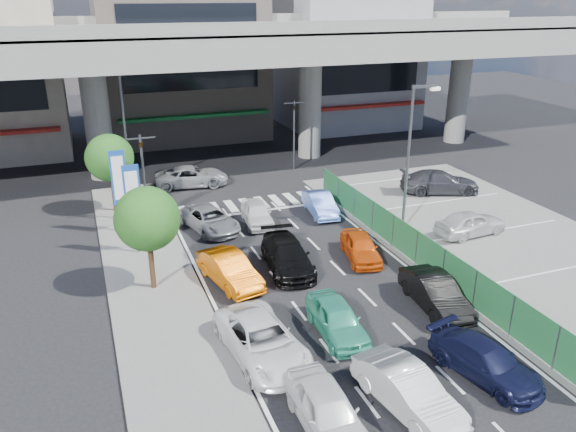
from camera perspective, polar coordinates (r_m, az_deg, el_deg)
name	(u,v)px	position (r m, az deg, el deg)	size (l,w,h in m)	color
ground	(334,304)	(24.30, 4.67, -8.89)	(120.00, 120.00, 0.00)	black
parking_lot	(509,247)	(31.49, 21.56, -2.94)	(12.00, 28.00, 0.06)	#5C5C59
sidewalk_left	(154,288)	(26.01, -13.45, -7.12)	(4.00, 30.00, 0.12)	#5C5C59
fence_run	(428,256)	(27.07, 14.08, -4.00)	(0.16, 22.00, 1.80)	#216234
expressway	(207,47)	(42.00, -8.23, 16.59)	(64.00, 14.00, 10.75)	slate
building_center	(180,52)	(52.83, -10.91, 16.05)	(14.00, 10.90, 15.00)	gray
building_east	(347,63)	(57.04, 5.97, 15.18)	(12.00, 10.90, 12.00)	gray
traffic_light_left	(142,157)	(32.10, -14.62, 5.80)	(1.60, 1.24, 5.20)	#595B60
traffic_light_right	(294,117)	(41.43, 0.62, 9.98)	(1.60, 1.24, 5.20)	#595B60
street_lamp_right	(412,147)	(30.67, 12.46, 6.89)	(1.65, 0.22, 8.00)	#595B60
street_lamp_left	(127,121)	(37.71, -16.04, 9.28)	(1.65, 0.22, 8.00)	#595B60
signboard_near	(133,197)	(28.45, -15.48, 1.85)	(0.80, 0.14, 4.70)	#595B60
signboard_far	(119,180)	(31.28, -16.79, 3.49)	(0.80, 0.14, 4.70)	#595B60
tree_near	(147,219)	(24.62, -14.11, -0.31)	(2.80, 2.80, 4.80)	#382314
tree_far	(110,158)	(34.54, -17.67, 5.64)	(2.80, 2.80, 4.80)	#382314
van_white_back_left	(327,410)	(17.85, 4.00, -19.09)	(1.63, 4.05, 1.38)	white
hatch_white_back_mid	(408,390)	(18.89, 12.07, -16.93)	(1.46, 4.19, 1.38)	silver
minivan_navy_back	(485,361)	(20.97, 19.41, -13.73)	(1.71, 4.21, 1.22)	black
sedan_white_mid_left	(262,340)	(20.74, -2.66, -12.50)	(2.29, 4.97, 1.38)	white
taxi_teal_mid	(337,319)	(22.05, 4.99, -10.38)	(1.56, 3.87, 1.32)	teal
hatch_black_mid_right	(435,293)	(24.42, 14.73, -7.57)	(1.46, 4.19, 1.38)	black
taxi_orange_left	(230,270)	(25.65, -5.96, -5.44)	(1.46, 4.19, 1.38)	#C95903
sedan_black_mid	(287,255)	(26.84, -0.08, -4.03)	(1.93, 4.76, 1.38)	black
taxi_orange_right	(361,247)	(28.08, 7.39, -3.14)	(1.49, 3.70, 1.26)	#D64E0C
wagon_silver_front_left	(210,219)	(31.54, -7.94, -0.35)	(2.03, 4.41, 1.22)	gray
sedan_white_front_mid	(257,213)	(32.13, -3.17, 0.29)	(1.50, 3.72, 1.27)	silver
kei_truck_front_right	(320,204)	(33.54, 3.29, 1.23)	(1.34, 3.85, 1.27)	#5275D2
crossing_wagon_silver	(192,176)	(39.01, -9.77, 3.98)	(2.28, 4.94, 1.37)	#9C9EA3
parked_sedan_white	(470,223)	(31.97, 18.03, -0.68)	(1.63, 4.05, 1.38)	silver
parked_sedan_dgrey	(440,182)	(38.25, 15.16, 3.35)	(2.07, 5.08, 1.48)	#323237
traffic_cone	(398,239)	(29.78, 11.15, -2.34)	(0.37, 0.37, 0.72)	#FA590D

